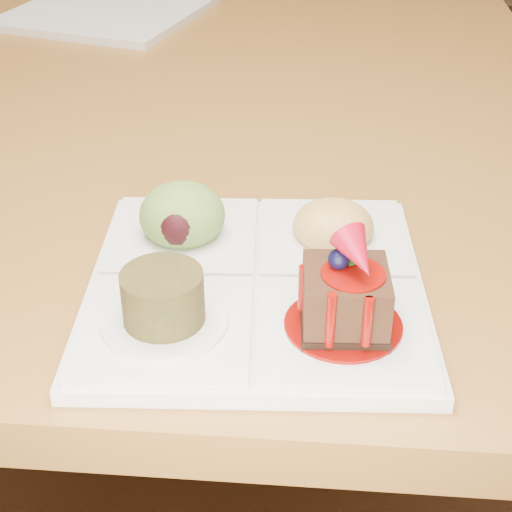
{
  "coord_description": "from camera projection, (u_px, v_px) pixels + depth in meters",
  "views": [
    {
      "loc": [
        0.19,
        -1.24,
        1.1
      ],
      "look_at": [
        0.15,
        -0.75,
        0.79
      ],
      "focal_mm": 55.0,
      "sensor_mm": 36.0,
      "label": 1
    }
  ],
  "objects": [
    {
      "name": "sampler_plate",
      "position": [
        254.0,
        270.0,
        0.59
      ],
      "size": [
        0.27,
        0.27,
        0.1
      ],
      "rotation": [
        0.0,
        0.0,
        0.06
      ],
      "color": "silver",
      "rests_on": "dining_table"
    },
    {
      "name": "ground",
      "position": [
        213.0,
        376.0,
        1.64
      ],
      "size": [
        6.0,
        6.0,
        0.0
      ],
      "primitive_type": "plane",
      "color": "#593019"
    },
    {
      "name": "dining_table",
      "position": [
        200.0,
        58.0,
        1.28
      ],
      "size": [
        1.0,
        1.8,
        0.75
      ],
      "color": "olive",
      "rests_on": "ground"
    },
    {
      "name": "second_plate",
      "position": [
        107.0,
        12.0,
        1.24
      ],
      "size": [
        0.34,
        0.34,
        0.01
      ],
      "primitive_type": "cube",
      "rotation": [
        0.0,
        0.0,
        -0.27
      ],
      "color": "silver",
      "rests_on": "dining_table"
    }
  ]
}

